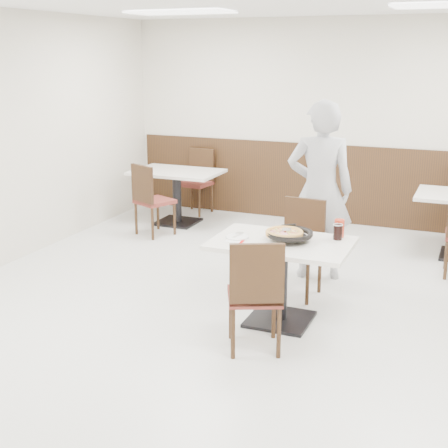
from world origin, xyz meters
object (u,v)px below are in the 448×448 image
at_px(pizza_pan, 289,236).
at_px(bg_chair_left_near, 155,199).
at_px(chair_far, 297,250).
at_px(pizza, 284,234).
at_px(bg_chair_left_far, 195,182).
at_px(bg_table_left, 177,197).
at_px(diner_person, 320,191).
at_px(main_table, 281,282).
at_px(red_cup, 339,228).
at_px(chair_near, 254,293).
at_px(cola_glass, 338,232).
at_px(side_plate, 237,237).

relative_size(pizza_pan, bg_chair_left_near, 0.33).
distance_m(chair_far, pizza, 0.72).
height_order(pizza_pan, bg_chair_left_far, bg_chair_left_far).
bearing_deg(bg_table_left, diner_person, -30.03).
relative_size(main_table, pizza, 3.69).
relative_size(red_cup, diner_person, 0.08).
distance_m(chair_near, cola_glass, 1.01).
xyz_separation_m(chair_near, bg_chair_left_near, (-2.32, 2.59, 0.00)).
distance_m(side_plate, cola_glass, 0.88).
distance_m(pizza_pan, pizza, 0.05).
distance_m(chair_far, red_cup, 0.68).
distance_m(chair_far, cola_glass, 0.72).
distance_m(chair_near, red_cup, 1.08).
height_order(pizza, cola_glass, cola_glass).
relative_size(main_table, chair_near, 1.26).
bearing_deg(chair_far, chair_near, 94.75).
height_order(chair_near, pizza, chair_near).
bearing_deg(pizza, red_cup, 35.98).
distance_m(chair_near, bg_chair_left_far, 4.48).
bearing_deg(diner_person, cola_glass, 95.71).
bearing_deg(pizza_pan, pizza, -165.20).
distance_m(pizza, diner_person, 1.26).
bearing_deg(chair_near, pizza, 60.66).
xyz_separation_m(main_table, diner_person, (0.01, 1.27, 0.57)).
bearing_deg(diner_person, side_plate, 56.38).
relative_size(diner_person, bg_table_left, 1.57).
xyz_separation_m(pizza, bg_chair_left_far, (-2.37, 3.23, -0.34)).
relative_size(chair_far, side_plate, 4.73).
height_order(chair_near, chair_far, same).
relative_size(chair_far, red_cup, 5.94).
distance_m(chair_far, diner_person, 0.78).
bearing_deg(pizza_pan, diner_person, 92.15).
height_order(chair_near, bg_chair_left_far, same).
distance_m(side_plate, bg_chair_left_near, 2.87).
distance_m(side_plate, red_cup, 0.91).
bearing_deg(side_plate, bg_table_left, 125.95).
distance_m(red_cup, bg_table_left, 3.64).
relative_size(chair_far, pizza_pan, 3.02).
xyz_separation_m(chair_far, bg_chair_left_near, (-2.32, 1.36, 0.00)).
distance_m(bg_chair_left_near, bg_chair_left_far, 1.24).
xyz_separation_m(pizza_pan, pizza, (-0.04, -0.01, 0.02)).
bearing_deg(red_cup, pizza_pan, -142.04).
bearing_deg(main_table, chair_far, 93.50).
bearing_deg(cola_glass, red_cup, 94.57).
height_order(chair_far, bg_chair_left_near, same).
height_order(main_table, bg_chair_left_far, bg_chair_left_far).
bearing_deg(red_cup, bg_chair_left_far, 133.58).
distance_m(pizza_pan, red_cup, 0.47).
xyz_separation_m(pizza_pan, cola_glass, (0.38, 0.21, 0.02)).
bearing_deg(bg_chair_left_near, pizza, -15.60).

